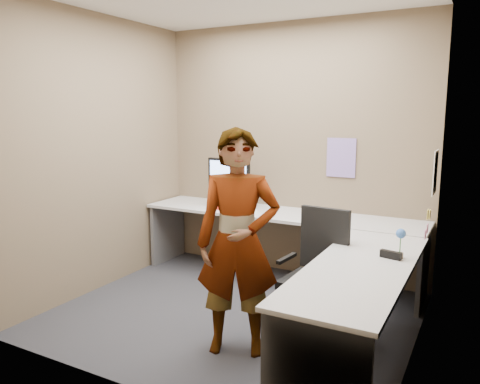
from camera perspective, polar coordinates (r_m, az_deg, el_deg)
The scene contains 20 objects.
ground at distance 4.28m, azimuth -0.82°, elevation -14.58°, with size 3.00×3.00×0.00m, color #26262B.
wall_back at distance 5.09m, azimuth 6.31°, elevation 5.04°, with size 3.00×3.00×0.00m, color brown.
wall_right at distance 3.45m, azimuth 21.44°, elevation 2.20°, with size 2.70×2.70×0.00m, color brown.
wall_left at distance 4.83m, azimuth -16.65°, elevation 4.44°, with size 2.70×2.70×0.00m, color brown.
desk at distance 4.23m, azimuth 6.95°, elevation -6.45°, with size 2.98×2.58×0.73m.
paper_ream at distance 5.06m, azimuth -1.47°, elevation -1.68°, with size 0.31×0.23×0.06m, color red.
monitor at distance 5.02m, azimuth -1.39°, elevation 1.87°, with size 0.50×0.15×0.48m.
laptop at distance 5.19m, azimuth -0.12°, elevation -1.13°, with size 0.32×0.28×0.21m.
trackball_mouse at distance 4.94m, azimuth 1.20°, elevation -2.02°, with size 0.12×0.08×0.07m.
origami at distance 4.89m, azimuth 1.69°, elevation -2.10°, with size 0.10×0.10×0.06m, color white.
stapler at distance 3.53m, azimuth 17.89°, elevation -7.29°, with size 0.15×0.04×0.06m, color black.
flower at distance 3.53m, azimuth 18.99°, elevation -5.39°, with size 0.07×0.07×0.22m.
calendar_purple at distance 4.91m, azimuth 12.22°, elevation 4.11°, with size 0.30×0.01×0.40m, color #846BB7.
calendar_white at distance 4.35m, azimuth 22.70°, elevation 2.22°, with size 0.01×0.28×0.38m, color white.
sticky_note_a at distance 4.06m, azimuth 21.92°, elevation -2.53°, with size 0.01×0.07×0.07m, color #F2E059.
sticky_note_b at distance 4.13m, azimuth 21.88°, elevation -4.16°, with size 0.01×0.07×0.07m, color pink.
sticky_note_c at distance 4.02m, azimuth 21.66°, elevation -4.81°, with size 0.01×0.07×0.07m, color pink.
sticky_note_d at distance 4.21m, azimuth 22.13°, elevation -2.54°, with size 0.01×0.07×0.07m, color #F2E059.
office_chair at distance 3.84m, azimuth 9.22°, elevation -11.13°, with size 0.53×0.52×0.99m.
person at distance 3.40m, azimuth -0.25°, elevation -6.20°, with size 0.60×0.40×1.66m, color #999399.
Camera 1 is at (1.90, -3.40, 1.76)m, focal length 35.00 mm.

